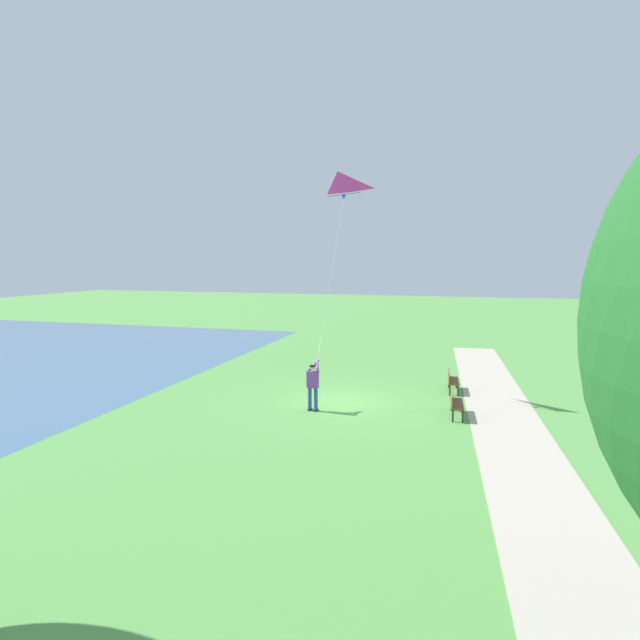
{
  "coord_description": "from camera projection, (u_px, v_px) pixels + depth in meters",
  "views": [
    {
      "loc": [
        -4.44,
        18.64,
        5.45
      ],
      "look_at": [
        0.37,
        1.66,
        3.37
      ],
      "focal_mm": 28.73,
      "sensor_mm": 36.0,
      "label": 1
    }
  ],
  "objects": [
    {
      "name": "park_bench_near_walkway",
      "position": [
        452.0,
        379.0,
        21.26
      ],
      "size": [
        0.53,
        1.52,
        0.88
      ],
      "color": "brown",
      "rests_on": "ground"
    },
    {
      "name": "park_bench_far_walkway",
      "position": [
        455.0,
        402.0,
        17.87
      ],
      "size": [
        0.53,
        1.52,
        0.88
      ],
      "color": "brown",
      "rests_on": "ground"
    },
    {
      "name": "flying_kite",
      "position": [
        338.0,
        186.0,
        20.11
      ],
      "size": [
        1.99,
        3.09,
        7.04
      ],
      "color": "#E02D9E"
    },
    {
      "name": "person_kite_flyer",
      "position": [
        313.0,
        382.0,
        18.49
      ],
      "size": [
        0.52,
        0.62,
        1.83
      ],
      "color": "#232328",
      "rests_on": "ground"
    },
    {
      "name": "walkway_path",
      "position": [
        511.0,
        434.0,
        16.12
      ],
      "size": [
        4.25,
        32.09,
        0.02
      ],
      "primitive_type": "cube",
      "rotation": [
        0.0,
        0.0,
        0.06
      ],
      "color": "#B7AD99",
      "rests_on": "ground"
    },
    {
      "name": "ground_plane",
      "position": [
        341.0,
        403.0,
        19.65
      ],
      "size": [
        120.0,
        120.0,
        0.0
      ],
      "primitive_type": "plane",
      "color": "#569947"
    }
  ]
}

